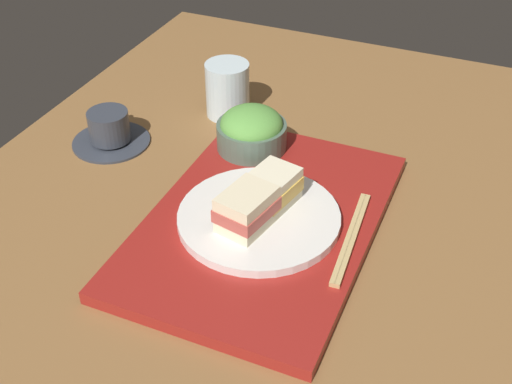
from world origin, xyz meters
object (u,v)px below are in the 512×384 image
sandwich_near (246,210)px  sandwich_far (271,189)px  sandwich_plate (259,218)px  drinking_glass (228,89)px  coffee_cup (110,130)px  salad_bowl (252,130)px  chopsticks_pair (351,237)px

sandwich_near → sandwich_far: size_ratio=1.03×
sandwich_plate → drinking_glass: (28.19, 17.93, 2.33)cm
coffee_cup → drinking_glass: 21.85cm
sandwich_near → coffee_cup: sandwich_near is taller
salad_bowl → sandwich_far: bearing=-147.1°
drinking_glass → chopsticks_pair: bearing=-131.0°
sandwich_plate → chopsticks_pair: bearing=-83.9°
sandwich_far → chopsticks_pair: 12.91cm
sandwich_plate → coffee_cup: (11.70, 32.05, -0.13)cm
salad_bowl → coffee_cup: salad_bowl is taller
salad_bowl → drinking_glass: size_ratio=1.15×
sandwich_plate → drinking_glass: 33.49cm
sandwich_plate → salad_bowl: 19.17cm
chopsticks_pair → drinking_glass: (26.82, 30.88, 2.63)cm
chopsticks_pair → coffee_cup: coffee_cup is taller
sandwich_far → sandwich_near: bearing=168.4°
chopsticks_pair → coffee_cup: size_ratio=1.49×
salad_bowl → drinking_glass: 14.66cm
sandwich_far → chopsticks_pair: sandwich_far is taller
sandwich_near → drinking_glass: 35.68cm
sandwich_plate → sandwich_near: bearing=168.4°
sandwich_far → coffee_cup: sandwich_far is taller
sandwich_far → drinking_glass: bearing=36.3°
chopsticks_pair → coffee_cup: (10.32, 45.00, 0.17)cm
sandwich_plate → coffee_cup: coffee_cup is taller
salad_bowl → chopsticks_pair: (-15.63, -21.41, -2.86)cm
sandwich_far → drinking_glass: drinking_glass is taller
sandwich_far → salad_bowl: bearing=32.9°
sandwich_plate → sandwich_far: size_ratio=2.60×
salad_bowl → drinking_glass: drinking_glass is taller
sandwich_far → drinking_glass: size_ratio=0.89×
sandwich_far → coffee_cup: (8.71, 32.67, -3.29)cm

